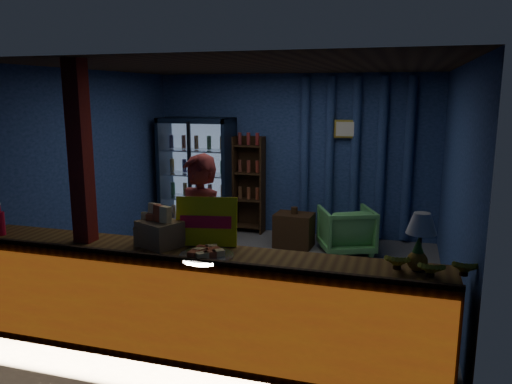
% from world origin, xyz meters
% --- Properties ---
extents(ground, '(4.60, 4.60, 0.00)m').
position_xyz_m(ground, '(0.00, 0.00, 0.00)').
color(ground, '#515154').
rests_on(ground, ground).
extents(room_walls, '(4.60, 4.60, 4.60)m').
position_xyz_m(room_walls, '(0.00, 0.00, 1.57)').
color(room_walls, navy).
rests_on(room_walls, ground).
extents(counter, '(4.40, 0.57, 0.99)m').
position_xyz_m(counter, '(0.00, -1.91, 0.48)').
color(counter, brown).
rests_on(counter, ground).
extents(support_post, '(0.16, 0.16, 2.60)m').
position_xyz_m(support_post, '(-1.05, -1.90, 1.30)').
color(support_post, maroon).
rests_on(support_post, ground).
extents(beverage_cooler, '(1.20, 0.62, 1.90)m').
position_xyz_m(beverage_cooler, '(-1.55, 1.92, 0.93)').
color(beverage_cooler, black).
rests_on(beverage_cooler, ground).
extents(bottle_shelf, '(0.50, 0.28, 1.60)m').
position_xyz_m(bottle_shelf, '(-0.70, 2.06, 0.79)').
color(bottle_shelf, '#321C0F').
rests_on(bottle_shelf, ground).
extents(curtain_folds, '(1.74, 0.14, 2.50)m').
position_xyz_m(curtain_folds, '(1.00, 2.14, 1.30)').
color(curtain_folds, navy).
rests_on(curtain_folds, room_walls).
extents(framed_picture, '(0.36, 0.04, 0.28)m').
position_xyz_m(framed_picture, '(0.85, 2.10, 1.75)').
color(framed_picture, gold).
rests_on(framed_picture, room_walls).
extents(shopkeeper, '(0.74, 0.64, 1.72)m').
position_xyz_m(shopkeeper, '(-0.15, -1.32, 0.86)').
color(shopkeeper, maroon).
rests_on(shopkeeper, ground).
extents(green_chair, '(0.95, 0.96, 0.68)m').
position_xyz_m(green_chair, '(0.99, 1.37, 0.34)').
color(green_chair, '#54A957').
rests_on(green_chair, ground).
extents(side_table, '(0.59, 0.44, 0.62)m').
position_xyz_m(side_table, '(0.20, 1.43, 0.26)').
color(side_table, '#321C0F').
rests_on(side_table, ground).
extents(yellow_sign, '(0.56, 0.22, 0.44)m').
position_xyz_m(yellow_sign, '(0.07, -1.70, 1.17)').
color(yellow_sign, yellow).
rests_on(yellow_sign, counter).
extents(snack_box_left, '(0.44, 0.41, 0.38)m').
position_xyz_m(snack_box_left, '(-0.32, -1.84, 1.08)').
color(snack_box_left, '#976C49').
rests_on(snack_box_left, counter).
extents(snack_box_centre, '(0.29, 0.25, 0.29)m').
position_xyz_m(snack_box_centre, '(-0.41, -1.80, 1.05)').
color(snack_box_centre, '#976C49').
rests_on(snack_box_centre, counter).
extents(pastry_tray, '(0.46, 0.46, 0.08)m').
position_xyz_m(pastry_tray, '(0.20, -2.02, 0.98)').
color(pastry_tray, silver).
rests_on(pastry_tray, counter).
extents(banana_bunches, '(0.70, 0.28, 0.15)m').
position_xyz_m(banana_bunches, '(1.98, -1.91, 1.03)').
color(banana_bunches, yellow).
rests_on(banana_bunches, counter).
extents(table_lamp, '(0.23, 0.23, 0.46)m').
position_xyz_m(table_lamp, '(1.90, -1.83, 1.31)').
color(table_lamp, black).
rests_on(table_lamp, counter).
extents(pineapple, '(0.16, 0.16, 0.27)m').
position_xyz_m(pineapple, '(1.88, -1.86, 1.06)').
color(pineapple, '#95681B').
rests_on(pineapple, counter).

